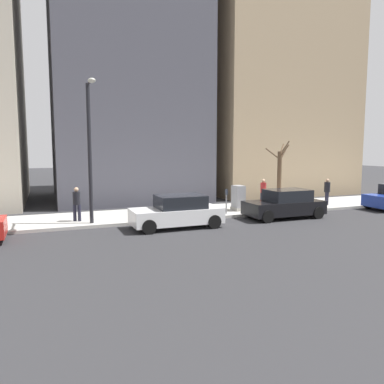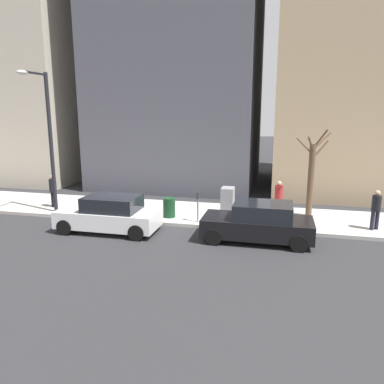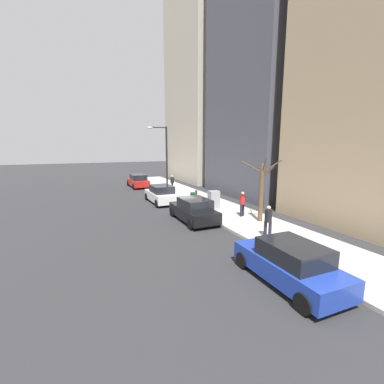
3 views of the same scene
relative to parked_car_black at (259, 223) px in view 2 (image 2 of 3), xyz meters
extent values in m
plane|color=#2B2B2D|center=(1.02, 5.51, -0.74)|extent=(120.00, 120.00, 0.00)
cube|color=#B2AFA8|center=(3.02, 5.51, -0.66)|extent=(4.00, 36.00, 0.15)
cube|color=black|center=(0.00, 0.05, -0.17)|extent=(1.81, 4.20, 0.70)
cube|color=black|center=(0.00, -0.15, 0.48)|extent=(1.60, 2.20, 0.60)
cylinder|color=black|center=(-0.85, 1.61, -0.42)|extent=(0.22, 0.64, 0.64)
cylinder|color=black|center=(0.85, 1.60, -0.42)|extent=(0.22, 0.64, 0.64)
cylinder|color=black|center=(-0.85, -1.49, -0.42)|extent=(0.22, 0.64, 0.64)
cylinder|color=black|center=(0.85, -1.50, -0.42)|extent=(0.22, 0.64, 0.64)
cube|color=white|center=(-0.23, 6.17, -0.17)|extent=(1.82, 4.21, 0.70)
cube|color=black|center=(-0.23, 5.97, 0.48)|extent=(1.61, 2.21, 0.60)
cylinder|color=black|center=(-1.09, 7.72, -0.42)|extent=(0.22, 0.64, 0.64)
cylinder|color=black|center=(0.61, 7.73, -0.42)|extent=(0.22, 0.64, 0.64)
cylinder|color=black|center=(-1.07, 4.62, -0.42)|extent=(0.22, 0.64, 0.64)
cylinder|color=black|center=(0.63, 4.63, -0.42)|extent=(0.22, 0.64, 0.64)
cylinder|color=slate|center=(1.47, 2.73, -0.06)|extent=(0.07, 0.07, 1.05)
cube|color=#2D333D|center=(1.47, 2.73, 0.61)|extent=(0.14, 0.10, 0.30)
cube|color=#A8A399|center=(2.32, 1.53, -0.50)|extent=(0.83, 0.61, 0.18)
cube|color=#939399|center=(2.32, 1.53, 0.22)|extent=(0.75, 0.55, 1.25)
cylinder|color=black|center=(1.57, 9.81, 2.66)|extent=(0.18, 0.18, 6.50)
cylinder|color=black|center=(0.77, 9.81, 5.81)|extent=(1.60, 0.10, 0.10)
ellipsoid|color=beige|center=(-0.03, 9.81, 5.76)|extent=(0.56, 0.32, 0.20)
cylinder|color=brown|center=(3.62, -2.11, 1.09)|extent=(0.28, 0.28, 3.35)
cylinder|color=brown|center=(3.78, -2.43, 2.49)|extent=(0.38, 0.72, 0.87)
cylinder|color=brown|center=(3.52, -2.38, 2.98)|extent=(0.25, 0.62, 0.91)
cylinder|color=brown|center=(4.02, -2.48, 2.84)|extent=(0.79, 0.89, 0.89)
cylinder|color=brown|center=(2.95, -1.97, 2.80)|extent=(1.37, 0.42, 0.79)
cylinder|color=brown|center=(3.93, -1.78, 2.62)|extent=(0.63, 0.77, 0.77)
cylinder|color=#14381E|center=(1.92, 4.17, -0.14)|extent=(0.56, 0.56, 0.90)
cylinder|color=#1E1E2D|center=(2.13, -4.71, -0.18)|extent=(0.16, 0.16, 0.82)
cylinder|color=#1E1E2D|center=(2.01, -4.51, -0.18)|extent=(0.16, 0.16, 0.82)
cylinder|color=black|center=(2.07, -4.61, 0.54)|extent=(0.36, 0.36, 0.62)
sphere|color=tan|center=(2.07, -4.61, 0.96)|extent=(0.22, 0.22, 0.22)
cylinder|color=#1E1E2D|center=(3.13, -0.76, -0.18)|extent=(0.16, 0.16, 0.82)
cylinder|color=#1E1E2D|center=(3.36, -0.66, -0.18)|extent=(0.16, 0.16, 0.82)
cylinder|color=#A52323|center=(3.25, -0.71, 0.54)|extent=(0.36, 0.36, 0.62)
sphere|color=tan|center=(3.25, -0.71, 0.96)|extent=(0.22, 0.22, 0.22)
cylinder|color=#1E1E2D|center=(2.27, 10.31, -0.18)|extent=(0.16, 0.16, 0.82)
cylinder|color=#1E1E2D|center=(2.38, 10.52, -0.18)|extent=(0.16, 0.16, 0.82)
cylinder|color=black|center=(2.33, 10.41, 0.54)|extent=(0.36, 0.36, 0.62)
sphere|color=tan|center=(2.33, 10.41, 0.96)|extent=(0.22, 0.22, 0.22)
camera|label=1|loc=(-16.48, 11.77, 2.92)|focal=35.00mm
camera|label=2|loc=(-14.05, -0.68, 4.24)|focal=35.00mm
camera|label=3|loc=(-6.68, -14.52, 4.04)|focal=24.00mm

